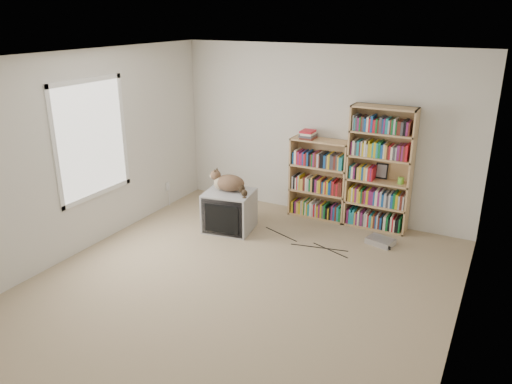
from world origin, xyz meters
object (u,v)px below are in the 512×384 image
at_px(bookcase_tall, 380,172).
at_px(bookcase_short, 319,182).
at_px(dvd_player, 380,241).
at_px(cat, 232,186).
at_px(crt_tv, 230,211).

distance_m(bookcase_tall, bookcase_short, 0.92).
bearing_deg(bookcase_short, dvd_player, -26.06).
bearing_deg(cat, bookcase_short, 37.79).
distance_m(cat, dvd_player, 2.14).
bearing_deg(crt_tv, bookcase_short, 38.70).
relative_size(crt_tv, dvd_player, 2.14).
bearing_deg(dvd_player, bookcase_short, 167.99).
distance_m(crt_tv, bookcase_short, 1.42).
xyz_separation_m(crt_tv, dvd_player, (2.03, 0.51, -0.24)).
relative_size(cat, bookcase_short, 0.56).
distance_m(crt_tv, dvd_player, 2.10).
xyz_separation_m(crt_tv, bookcase_short, (0.94, 1.04, 0.26)).
bearing_deg(crt_tv, dvd_player, 4.78).
height_order(cat, bookcase_short, bookcase_short).
relative_size(bookcase_tall, bookcase_short, 1.46).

